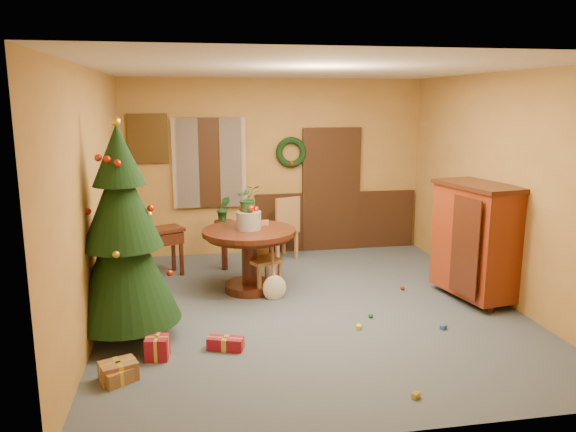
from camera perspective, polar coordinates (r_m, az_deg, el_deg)
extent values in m
plane|color=#374451|center=(7.11, 2.29, -9.31)|extent=(5.50, 5.50, 0.00)
plane|color=silver|center=(6.65, 2.50, 14.72)|extent=(5.50, 5.50, 0.00)
plane|color=olive|center=(9.41, -1.27, 4.99)|extent=(5.00, 0.00, 5.00)
plane|color=olive|center=(4.15, 10.69, -3.85)|extent=(5.00, 0.00, 5.00)
plane|color=olive|center=(6.65, -19.13, 1.55)|extent=(0.00, 5.50, 5.50)
plane|color=olive|center=(7.67, 20.96, 2.69)|extent=(0.00, 5.50, 5.50)
cube|color=black|center=(9.74, 4.90, -0.48)|extent=(2.80, 0.06, 1.00)
cube|color=black|center=(9.61, 4.40, 2.69)|extent=(1.00, 0.08, 2.10)
cube|color=white|center=(9.64, 4.35, 2.42)|extent=(0.80, 0.03, 1.90)
cube|color=black|center=(9.24, -8.01, 5.38)|extent=(1.05, 0.08, 1.45)
cube|color=white|center=(9.27, -8.01, 5.40)|extent=(0.88, 0.03, 1.25)
cube|color=white|center=(9.18, -10.37, 5.27)|extent=(0.42, 0.02, 1.45)
cube|color=white|center=(9.21, -5.62, 5.42)|extent=(0.42, 0.02, 1.45)
torus|color=black|center=(9.34, 0.32, 6.49)|extent=(0.51, 0.11, 0.51)
cube|color=#4C3819|center=(9.23, -14.03, 7.64)|extent=(0.62, 0.05, 0.78)
cube|color=gray|center=(9.26, -14.02, 7.65)|extent=(0.48, 0.02, 0.62)
cylinder|color=#32140B|center=(7.49, -3.99, -1.61)|extent=(1.25, 1.25, 0.07)
cylinder|color=#32140B|center=(7.51, -3.98, -2.11)|extent=(1.12, 1.12, 0.04)
cylinder|color=#32140B|center=(7.60, -3.95, -4.57)|extent=(0.20, 0.20, 0.69)
cylinder|color=#32140B|center=(7.71, -3.91, -7.20)|extent=(0.67, 0.67, 0.11)
cylinder|color=slate|center=(7.46, -4.01, -0.46)|extent=(0.33, 0.33, 0.24)
imported|color=#1E4C23|center=(7.40, -4.04, 1.82)|extent=(0.32, 0.28, 0.36)
cube|color=#A07540|center=(7.59, -2.56, -4.50)|extent=(0.53, 0.53, 0.05)
cube|color=#A07540|center=(7.67, -3.30, -2.32)|extent=(0.38, 0.20, 0.48)
cube|color=#A07540|center=(7.87, -2.17, -5.62)|extent=(0.06, 0.06, 0.41)
cube|color=#A07540|center=(7.71, -4.22, -6.02)|extent=(0.06, 0.06, 0.41)
cube|color=#A07540|center=(7.61, -0.83, -6.22)|extent=(0.06, 0.06, 0.41)
cube|color=#A07540|center=(7.44, -2.93, -6.65)|extent=(0.06, 0.06, 0.41)
cube|color=#A07540|center=(9.13, -0.75, -1.38)|extent=(0.60, 0.60, 0.05)
cube|color=#A07540|center=(8.91, -0.03, 0.19)|extent=(0.43, 0.22, 0.54)
cube|color=#A07540|center=(8.95, -1.07, -3.31)|extent=(0.06, 0.06, 0.46)
cube|color=#A07540|center=(9.15, 0.83, -2.98)|extent=(0.06, 0.06, 0.46)
cube|color=#A07540|center=(9.25, -2.32, -2.83)|extent=(0.06, 0.06, 0.46)
cube|color=#A07540|center=(9.44, -0.45, -2.52)|extent=(0.06, 0.06, 0.46)
cylinder|color=#32140B|center=(8.59, -6.48, -3.05)|extent=(0.09, 0.09, 0.74)
cylinder|color=#32140B|center=(8.50, -6.54, -0.57)|extent=(0.30, 0.30, 0.03)
imported|color=#19471E|center=(8.46, -6.57, 0.77)|extent=(0.22, 0.18, 0.38)
cylinder|color=#382111|center=(6.47, -15.92, -10.74)|extent=(0.15, 0.15, 0.25)
cone|color=black|center=(6.23, -16.31, -4.19)|extent=(1.16, 1.16, 1.37)
cone|color=black|center=(6.09, -16.65, 1.53)|extent=(0.84, 0.84, 1.00)
cone|color=black|center=(6.03, -16.91, 5.96)|extent=(0.55, 0.55, 0.63)
sphere|color=gold|center=(6.01, -17.10, 9.15)|extent=(0.11, 0.11, 0.11)
cube|color=#32140B|center=(8.33, -13.44, -1.46)|extent=(0.91, 0.70, 0.05)
cube|color=#32140B|center=(8.36, -13.40, -2.29)|extent=(0.85, 0.65, 0.17)
cube|color=#32140B|center=(8.45, -15.66, -3.94)|extent=(0.16, 0.28, 0.67)
cube|color=#32140B|center=(8.41, -10.98, -3.79)|extent=(0.16, 0.28, 0.67)
cube|color=#5B220A|center=(7.58, 18.51, -2.38)|extent=(0.75, 1.20, 1.39)
cube|color=#32140B|center=(7.45, 18.87, 2.93)|extent=(0.83, 1.28, 0.06)
cylinder|color=#32140B|center=(7.40, 19.89, -8.76)|extent=(0.08, 0.08, 0.10)
cylinder|color=#32140B|center=(8.18, 16.61, -6.60)|extent=(0.08, 0.08, 0.10)
cube|color=brown|center=(5.62, -16.84, -14.81)|extent=(0.39, 0.34, 0.17)
cube|color=gold|center=(5.62, -16.84, -14.81)|extent=(0.32, 0.15, 0.18)
cube|color=gold|center=(5.62, -16.84, -14.81)|extent=(0.13, 0.24, 0.18)
cube|color=maroon|center=(5.93, -13.13, -12.89)|extent=(0.25, 0.25, 0.22)
cube|color=gold|center=(5.93, -13.13, -12.89)|extent=(0.23, 0.06, 0.23)
cube|color=gold|center=(5.93, -13.13, -12.89)|extent=(0.06, 0.23, 0.23)
cube|color=brown|center=(5.56, -16.92, -15.34)|extent=(0.31, 0.28, 0.14)
cube|color=gold|center=(5.56, -16.92, -15.34)|extent=(0.23, 0.16, 0.14)
cube|color=gold|center=(5.56, -16.92, -15.34)|extent=(0.13, 0.17, 0.14)
cube|color=maroon|center=(6.02, -6.37, -12.75)|extent=(0.40, 0.26, 0.13)
cube|color=gold|center=(6.02, -6.37, -12.75)|extent=(0.36, 0.14, 0.13)
cube|color=gold|center=(6.02, -6.37, -12.75)|extent=(0.10, 0.16, 0.13)
cube|color=#215693|center=(6.71, 15.51, -10.82)|extent=(0.09, 0.09, 0.05)
sphere|color=#227E3D|center=(6.86, 8.41, -9.96)|extent=(0.06, 0.06, 0.06)
cube|color=yellow|center=(6.53, 7.21, -11.13)|extent=(0.08, 0.09, 0.05)
sphere|color=#AE200B|center=(7.88, 11.55, -7.18)|extent=(0.06, 0.06, 0.06)
cube|color=gold|center=(5.25, 12.86, -17.34)|extent=(0.09, 0.09, 0.05)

